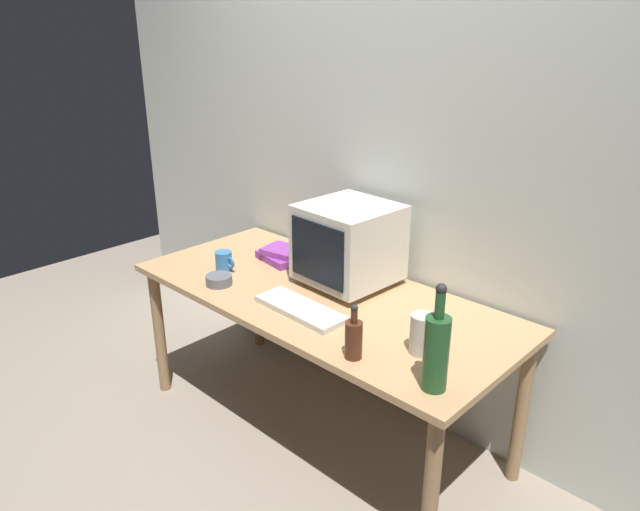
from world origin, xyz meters
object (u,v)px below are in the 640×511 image
Objects in this scene: crt_monitor at (348,244)px; computer_mouse at (355,326)px; bottle_tall at (436,350)px; bottle_short at (354,338)px; book_stack at (281,255)px; cd_spindle at (219,280)px; keyboard at (301,309)px; mug at (224,261)px; metal_canister at (422,334)px.

crt_monitor reaches higher than computer_mouse.
bottle_short is (-0.31, -0.04, -0.06)m from bottle_tall.
computer_mouse is at bearing -45.11° from crt_monitor.
book_stack reaches higher than computer_mouse.
bottle_tall is 1.79× the size of bottle_short.
bottle_short is at bearing -47.04° from crt_monitor.
crt_monitor reaches higher than cd_spindle.
crt_monitor reaches higher than book_stack.
bottle_short is (0.13, -0.16, 0.06)m from computer_mouse.
mug reaches higher than keyboard.
crt_monitor is 0.66m from metal_canister.
bottle_short is 0.25m from metal_canister.
crt_monitor is at bearing 132.96° from bottle_short.
book_stack is at bearing -176.88° from crt_monitor.
crt_monitor reaches higher than metal_canister.
metal_canister reaches higher than mug.
metal_canister is at bearing 134.77° from bottle_tall.
mug is (-0.84, 0.02, 0.03)m from computer_mouse.
book_stack is (-0.73, 0.29, 0.01)m from computer_mouse.
keyboard is 2.01× the size of bottle_short.
computer_mouse is at bearing -21.36° from book_stack.
bottle_tall is at bearing -0.89° from cd_spindle.
metal_canister is at bearing 0.78° from mug.
book_stack is 0.39m from cd_spindle.
cd_spindle is at bearing 176.33° from bottle_short.
metal_canister is at bearing -13.79° from book_stack.
cd_spindle reaches higher than computer_mouse.
cd_spindle is 0.80× the size of metal_canister.
cd_spindle is at bearing -45.76° from mug.
keyboard is 0.59m from mug.
bottle_short is at bearing -27.32° from book_stack.
cd_spindle is 1.01m from metal_canister.
keyboard is 4.20× the size of computer_mouse.
cd_spindle is (-1.16, 0.02, -0.12)m from bottle_tall.
bottle_short is (0.39, -0.12, 0.07)m from keyboard.
book_stack reaches higher than keyboard.
keyboard is 0.72m from bottle_tall.
bottle_tall reaches higher than computer_mouse.
bottle_tall is 3.11× the size of cd_spindle.
computer_mouse is 0.41× the size of book_stack.
computer_mouse reaches higher than keyboard.
keyboard is (0.05, -0.35, -0.18)m from crt_monitor.
cd_spindle is (-0.72, -0.10, 0.00)m from computer_mouse.
bottle_short is at bearing -72.93° from computer_mouse.
mug is (-1.28, 0.14, -0.10)m from bottle_tall.
computer_mouse is 0.79m from book_stack.
computer_mouse is (0.26, 0.04, 0.01)m from keyboard.
metal_canister is (1.13, 0.02, 0.03)m from mug.
book_stack is (-0.42, -0.02, -0.16)m from crt_monitor.
bottle_short reaches higher than keyboard.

